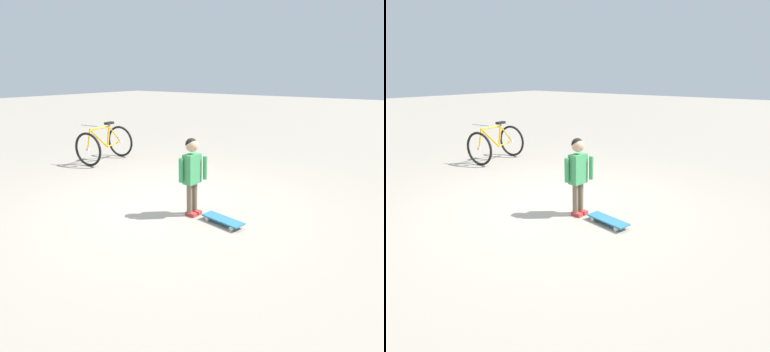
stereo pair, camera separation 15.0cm
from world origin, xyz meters
TOP-DOWN VIEW (x-y plane):
  - ground_plane at (0.00, 0.00)m, footprint 50.00×50.00m
  - child_person at (-0.51, 0.02)m, footprint 0.24×0.36m
  - skateboard at (-1.02, 0.05)m, footprint 0.61×0.29m
  - bicycle_near at (2.81, -1.33)m, footprint 0.84×1.15m

SIDE VIEW (x-z plane):
  - ground_plane at x=0.00m, z-range 0.00..0.00m
  - skateboard at x=-1.02m, z-range 0.02..0.10m
  - bicycle_near at x=2.81m, z-range -0.04..0.80m
  - child_person at x=-0.51m, z-range 0.13..1.19m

